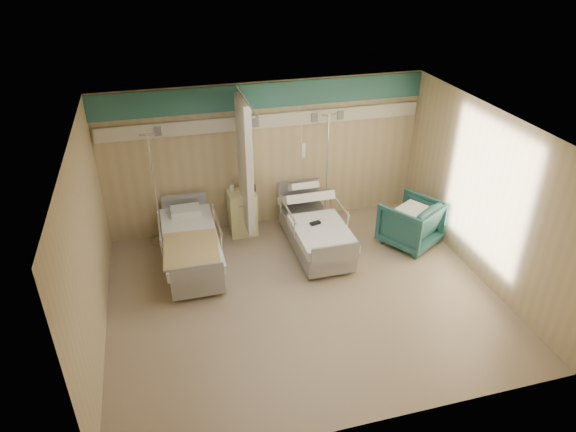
{
  "coord_description": "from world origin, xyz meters",
  "views": [
    {
      "loc": [
        -1.92,
        -6.19,
        5.13
      ],
      "look_at": [
        -0.09,
        0.6,
        1.16
      ],
      "focal_mm": 32.0,
      "sensor_mm": 36.0,
      "label": 1
    }
  ],
  "objects": [
    {
      "name": "ground",
      "position": [
        0.0,
        0.0,
        0.0
      ],
      "size": [
        6.0,
        5.0,
        0.0
      ],
      "primitive_type": "cube",
      "color": "gray",
      "rests_on": "ground"
    },
    {
      "name": "tan_blanket",
      "position": [
        -1.62,
        0.84,
        0.65
      ],
      "size": [
        0.93,
        1.14,
        0.04
      ],
      "primitive_type": "cube",
      "rotation": [
        0.0,
        0.0,
        -0.06
      ],
      "color": "tan",
      "rests_on": "bed_left"
    },
    {
      "name": "call_remote",
      "position": [
        0.54,
        1.1,
        0.65
      ],
      "size": [
        0.2,
        0.13,
        0.04
      ],
      "primitive_type": "cube",
      "rotation": [
        0.0,
        0.0,
        0.24
      ],
      "color": "black",
      "rests_on": "bed_right"
    },
    {
      "name": "iv_stand_left",
      "position": [
        -2.08,
        2.23,
        0.44
      ],
      "size": [
        0.38,
        0.38,
        2.14
      ],
      "rotation": [
        0.0,
        0.0,
        -0.29
      ],
      "color": "silver",
      "rests_on": "ground"
    },
    {
      "name": "visitor_armchair",
      "position": [
        2.34,
        1.02,
        0.43
      ],
      "size": [
        1.27,
        1.28,
        0.86
      ],
      "primitive_type": "imported",
      "rotation": [
        0.0,
        0.0,
        3.68
      ],
      "color": "#1F4F4C",
      "rests_on": "ground"
    },
    {
      "name": "bedside_cabinet",
      "position": [
        -0.55,
        2.2,
        0.42
      ],
      "size": [
        0.5,
        0.48,
        0.85
      ],
      "primitive_type": "cube",
      "color": "#E3DB8D",
      "rests_on": "ground"
    },
    {
      "name": "toiletry_bag",
      "position": [
        -0.42,
        2.21,
        0.92
      ],
      "size": [
        0.28,
        0.22,
        0.13
      ],
      "primitive_type": "cube",
      "rotation": [
        0.0,
        0.0,
        0.33
      ],
      "color": "black",
      "rests_on": "bedside_cabinet"
    },
    {
      "name": "white_cup",
      "position": [
        -0.7,
        2.32,
        0.91
      ],
      "size": [
        0.1,
        0.1,
        0.12
      ],
      "primitive_type": "cylinder",
      "rotation": [
        0.0,
        0.0,
        -0.21
      ],
      "color": "white",
      "rests_on": "bedside_cabinet"
    },
    {
      "name": "waffle_blanket",
      "position": [
        2.34,
        0.96,
        0.89
      ],
      "size": [
        0.76,
        0.74,
        0.07
      ],
      "primitive_type": "cube",
      "rotation": [
        0.0,
        0.0,
        3.68
      ],
      "color": "white",
      "rests_on": "visitor_armchair"
    },
    {
      "name": "bed_right",
      "position": [
        0.6,
        1.3,
        0.32
      ],
      "size": [
        1.0,
        2.16,
        0.63
      ],
      "primitive_type": null,
      "color": "white",
      "rests_on": "ground"
    },
    {
      "name": "iv_stand_right",
      "position": [
        1.1,
        2.2,
        0.45
      ],
      "size": [
        0.4,
        0.4,
        2.22
      ],
      "rotation": [
        0.0,
        0.0,
        0.43
      ],
      "color": "silver",
      "rests_on": "ground"
    },
    {
      "name": "room_walls",
      "position": [
        -0.03,
        0.25,
        1.86
      ],
      "size": [
        6.04,
        5.04,
        2.82
      ],
      "color": "tan",
      "rests_on": "ground"
    },
    {
      "name": "bed_left",
      "position": [
        -1.6,
        1.3,
        0.32
      ],
      "size": [
        1.0,
        2.16,
        0.63
      ],
      "primitive_type": null,
      "color": "white",
      "rests_on": "ground"
    }
  ]
}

